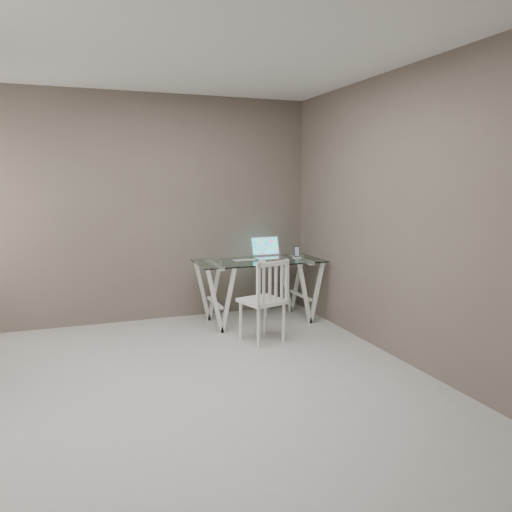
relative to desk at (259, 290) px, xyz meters
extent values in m
plane|color=#AEACA7|center=(-1.20, -1.70, -0.38)|extent=(4.50, 4.50, 0.00)
cube|color=white|center=(-1.20, -1.70, 2.32)|extent=(4.00, 4.50, 0.02)
cube|color=#62564D|center=(-1.20, 0.55, 0.97)|extent=(4.00, 0.02, 2.70)
cube|color=#62564D|center=(-1.20, -3.95, 0.97)|extent=(4.00, 0.02, 2.70)
cube|color=#62564D|center=(0.80, -1.70, 0.97)|extent=(0.02, 4.50, 2.70)
cube|color=silver|center=(0.00, 0.00, 0.36)|extent=(1.50, 0.70, 0.01)
cube|color=silver|center=(-0.55, 0.00, -0.02)|extent=(0.24, 0.62, 0.72)
cube|color=silver|center=(0.55, 0.00, -0.02)|extent=(0.24, 0.62, 0.72)
cube|color=white|center=(-0.23, -0.70, 0.05)|extent=(0.49, 0.49, 0.04)
cylinder|color=white|center=(-0.34, -0.90, -0.18)|extent=(0.03, 0.03, 0.41)
cylinder|color=white|center=(-0.03, -0.81, -0.18)|extent=(0.03, 0.03, 0.41)
cylinder|color=white|center=(-0.43, -0.58, -0.18)|extent=(0.03, 0.03, 0.41)
cylinder|color=white|center=(-0.11, -0.50, -0.18)|extent=(0.03, 0.03, 0.41)
cube|color=white|center=(-0.18, -0.88, 0.27)|extent=(0.40, 0.13, 0.45)
cube|color=silver|center=(0.17, 0.08, 0.37)|extent=(0.38, 0.26, 0.02)
cube|color=#19D899|center=(0.17, 0.25, 0.50)|extent=(0.38, 0.09, 0.24)
cube|color=silver|center=(-0.17, 0.05, 0.37)|extent=(0.29, 0.13, 0.01)
ellipsoid|color=white|center=(-0.02, -0.16, 0.38)|extent=(0.10, 0.06, 0.03)
cube|color=white|center=(0.50, 0.02, 0.37)|extent=(0.08, 0.08, 0.02)
cube|color=black|center=(0.50, 0.03, 0.44)|extent=(0.06, 0.03, 0.13)
camera|label=1|loc=(-2.06, -5.47, 1.30)|focal=35.00mm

